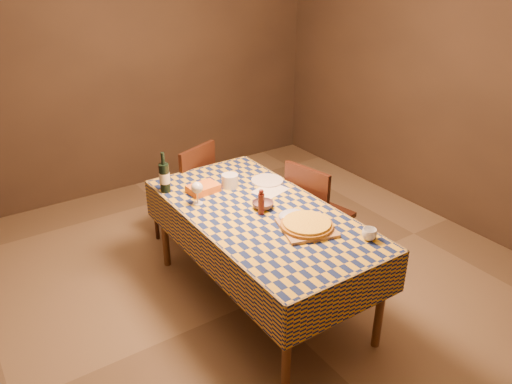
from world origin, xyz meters
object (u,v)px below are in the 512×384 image
(bowl, at_px, (263,205))
(white_plate, at_px, (267,181))
(pizza, at_px, (307,224))
(wine_bottle, at_px, (165,177))
(chair_right, at_px, (314,210))
(dining_table, at_px, (260,221))
(cutting_board, at_px, (307,228))
(chair_far, at_px, (189,188))

(bowl, bearing_deg, white_plate, 50.93)
(pizza, bearing_deg, white_plate, 74.36)
(pizza, xyz_separation_m, bowl, (-0.07, 0.40, -0.01))
(wine_bottle, relative_size, chair_right, 0.34)
(pizza, xyz_separation_m, wine_bottle, (-0.53, 1.03, 0.08))
(bowl, xyz_separation_m, chair_right, (0.58, 0.11, -0.27))
(dining_table, xyz_separation_m, bowl, (0.05, 0.03, 0.10))
(cutting_board, relative_size, white_plate, 1.31)
(dining_table, distance_m, wine_bottle, 0.80)
(chair_far, xyz_separation_m, chair_right, (0.64, -0.94, 0.00))
(white_plate, bearing_deg, pizza, -105.64)
(wine_bottle, bearing_deg, chair_far, 46.89)
(white_plate, height_order, chair_far, chair_far)
(cutting_board, height_order, chair_far, chair_far)
(cutting_board, bearing_deg, white_plate, 74.36)
(dining_table, xyz_separation_m, chair_right, (0.63, 0.14, -0.17))
(dining_table, xyz_separation_m, wine_bottle, (-0.41, 0.66, 0.19))
(pizza, distance_m, bowl, 0.41)
(chair_far, bearing_deg, wine_bottle, -133.11)
(bowl, relative_size, white_plate, 0.60)
(pizza, distance_m, white_plate, 0.77)
(wine_bottle, distance_m, chair_far, 0.69)
(dining_table, bearing_deg, chair_right, 12.99)
(pizza, height_order, chair_far, chair_far)
(pizza, relative_size, bowl, 3.01)
(cutting_board, distance_m, white_plate, 0.77)
(chair_far, bearing_deg, white_plate, -64.53)
(cutting_board, height_order, chair_right, chair_right)
(bowl, bearing_deg, wine_bottle, 126.02)
(cutting_board, xyz_separation_m, white_plate, (0.21, 0.74, -0.00))
(dining_table, height_order, chair_right, chair_right)
(wine_bottle, xyz_separation_m, chair_right, (1.04, -0.51, -0.36))
(cutting_board, relative_size, pizza, 0.73)
(chair_right, bearing_deg, dining_table, -167.01)
(dining_table, distance_m, bowl, 0.11)
(bowl, bearing_deg, dining_table, -145.69)
(cutting_board, xyz_separation_m, chair_far, (-0.13, 1.45, -0.26))
(pizza, bearing_deg, wine_bottle, 117.18)
(white_plate, relative_size, chair_right, 0.27)
(dining_table, distance_m, chair_far, 1.10)
(dining_table, bearing_deg, chair_far, 90.69)
(dining_table, distance_m, white_plate, 0.50)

